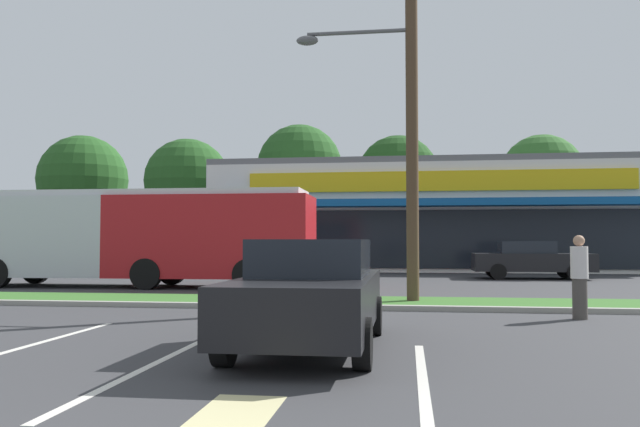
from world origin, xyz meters
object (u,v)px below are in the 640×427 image
object	(u,v)px
utility_pole	(406,99)
pedestrian_near_bench	(579,277)
city_bus	(134,235)
car_0	(311,293)
car_2	(531,260)

from	to	relation	value
utility_pole	pedestrian_near_bench	xyz separation A→B (m)	(3.43, -2.34, -4.19)
utility_pole	city_bus	distance (m)	11.03
utility_pole	pedestrian_near_bench	size ratio (longest dim) A/B	5.60
utility_pole	city_bus	size ratio (longest dim) A/B	0.77
car_0	pedestrian_near_bench	world-z (taller)	pedestrian_near_bench
car_0	car_2	distance (m)	19.15
utility_pole	city_bus	xyz separation A→B (m)	(-9.21, 5.10, -3.27)
utility_pole	car_0	bearing A→B (deg)	-102.08
car_2	pedestrian_near_bench	size ratio (longest dim) A/B	2.84
utility_pole	pedestrian_near_bench	world-z (taller)	utility_pole
city_bus	car_0	bearing A→B (deg)	123.60
city_bus	car_2	size ratio (longest dim) A/B	2.58
city_bus	car_2	distance (m)	15.70
car_2	pedestrian_near_bench	bearing A→B (deg)	-96.65
city_bus	pedestrian_near_bench	size ratio (longest dim) A/B	7.32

